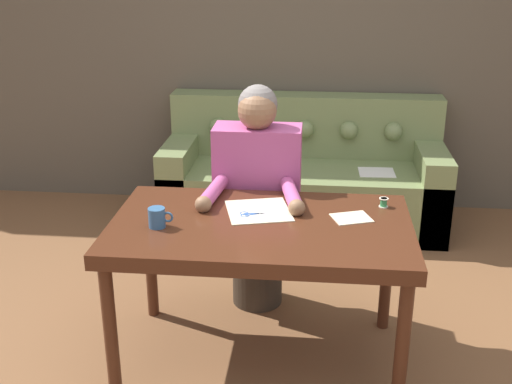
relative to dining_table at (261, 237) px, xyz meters
name	(u,v)px	position (x,y,z in m)	size (l,w,h in m)	color
ground_plane	(262,369)	(0.01, -0.09, -0.66)	(16.00, 16.00, 0.00)	brown
wall_back	(290,34)	(0.01, 2.13, 0.64)	(8.00, 0.06, 2.60)	brown
dining_table	(261,237)	(0.00, 0.00, 0.00)	(1.37, 0.81, 0.73)	#472314
couch	(303,179)	(0.15, 1.74, -0.34)	(1.98, 0.78, 0.89)	olive
person	(257,198)	(-0.07, 0.53, -0.02)	(0.52, 0.62, 1.25)	#33281E
pattern_paper_main	(259,211)	(-0.02, 0.13, 0.08)	(0.36, 0.36, 0.00)	beige
pattern_paper_offcut	(351,218)	(0.41, 0.09, 0.08)	(0.21, 0.19, 0.00)	beige
scissors	(254,214)	(-0.04, 0.08, 0.08)	(0.21, 0.10, 0.01)	silver
mug	(157,218)	(-0.45, -0.10, 0.12)	(0.11, 0.08, 0.09)	#335B84
thread_spool	(384,202)	(0.57, 0.24, 0.10)	(0.04, 0.04, 0.05)	#338C4C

